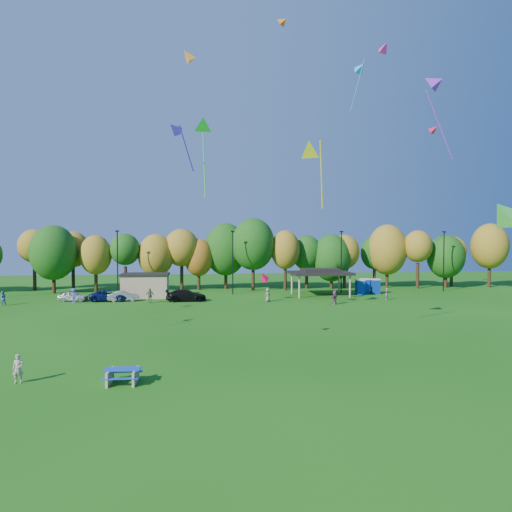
{
  "coord_description": "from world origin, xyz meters",
  "views": [
    {
      "loc": [
        -2.58,
        -24.92,
        7.75
      ],
      "look_at": [
        1.2,
        6.0,
        6.66
      ],
      "focal_mm": 32.0,
      "sensor_mm": 36.0,
      "label": 1
    }
  ],
  "objects": [
    {
      "name": "kite_9",
      "position": [
        5.66,
        8.96,
        14.7
      ],
      "size": [
        2.2,
        3.5,
        5.66
      ],
      "color": "yellow"
    },
    {
      "name": "far_person_4",
      "position": [
        -18.07,
        33.07,
        0.92
      ],
      "size": [
        1.2,
        0.7,
        1.83
      ],
      "primitive_type": "imported",
      "rotation": [
        0.0,
        0.0,
        0.02
      ],
      "color": "#495AA2",
      "rests_on": "ground"
    },
    {
      "name": "far_person_5",
      "position": [
        -25.9,
        32.12,
        0.86
      ],
      "size": [
        1.06,
        1.0,
        1.73
      ],
      "primitive_type": "imported",
      "rotation": [
        0.0,
        0.0,
        3.7
      ],
      "color": "#556CBC",
      "rests_on": "ground"
    },
    {
      "name": "kite_13",
      "position": [
        -2.36,
        15.64,
        17.89
      ],
      "size": [
        1.92,
        4.54,
        7.62
      ],
      "color": "green"
    },
    {
      "name": "kite_5",
      "position": [
        -3.94,
        27.75,
        28.56
      ],
      "size": [
        2.25,
        1.85,
        1.97
      ],
      "color": "orange"
    },
    {
      "name": "car_b",
      "position": [
        -12.3,
        34.24,
        0.64
      ],
      "size": [
        4.02,
        1.86,
        1.27
      ],
      "primitive_type": "imported",
      "rotation": [
        0.0,
        0.0,
        1.71
      ],
      "color": "gray",
      "rests_on": "ground"
    },
    {
      "name": "kite_15",
      "position": [
        -4.71,
        15.2,
        17.31
      ],
      "size": [
        2.62,
        2.02,
        4.49
      ],
      "color": "#2F1C9D"
    },
    {
      "name": "utility_building",
      "position": [
        -10.0,
        38.0,
        1.64
      ],
      "size": [
        6.3,
        4.3,
        3.25
      ],
      "color": "tan",
      "rests_on": "ground"
    },
    {
      "name": "kite_2",
      "position": [
        15.69,
        19.28,
        26.97
      ],
      "size": [
        1.62,
        1.85,
        1.55
      ],
      "color": "#FF2A96"
    },
    {
      "name": "kite_14",
      "position": [
        22.42,
        21.79,
        19.68
      ],
      "size": [
        1.54,
        1.57,
        1.28
      ],
      "color": "red"
    },
    {
      "name": "kite_3",
      "position": [
        19.9,
        17.83,
        23.15
      ],
      "size": [
        4.26,
        3.95,
        8.5
      ],
      "color": "purple"
    },
    {
      "name": "far_person_3",
      "position": [
        13.49,
        28.21,
        0.85
      ],
      "size": [
        1.4,
        1.52,
        1.69
      ],
      "primitive_type": "imported",
      "rotation": [
        0.0,
        0.0,
        4.0
      ],
      "color": "#AA4791",
      "rests_on": "ground"
    },
    {
      "name": "car_c",
      "position": [
        -14.01,
        34.59,
        0.69
      ],
      "size": [
        4.99,
        2.36,
        1.38
      ],
      "primitive_type": "imported",
      "rotation": [
        0.0,
        0.0,
        1.56
      ],
      "color": "#0D1852",
      "rests_on": "ground"
    },
    {
      "name": "kite_flyer",
      "position": [
        -12.4,
        0.85,
        0.79
      ],
      "size": [
        0.59,
        0.4,
        1.58
      ],
      "primitive_type": "imported",
      "rotation": [
        0.0,
        0.0,
        0.03
      ],
      "color": "tan",
      "rests_on": "ground"
    },
    {
      "name": "kite_0",
      "position": [
        2.1,
        8.82,
        5.0
      ],
      "size": [
        1.32,
        1.21,
        1.05
      ],
      "color": "#E10C3F"
    },
    {
      "name": "far_person_0",
      "position": [
        21.37,
        31.45,
        0.78
      ],
      "size": [
        0.63,
        0.68,
        1.56
      ],
      "primitive_type": "imported",
      "rotation": [
        0.0,
        0.0,
        4.1
      ],
      "color": "#B5559D",
      "rests_on": "ground"
    },
    {
      "name": "car_d",
      "position": [
        -4.41,
        33.28,
        0.74
      ],
      "size": [
        5.13,
        2.15,
        1.48
      ],
      "primitive_type": "imported",
      "rotation": [
        0.0,
        0.0,
        1.59
      ],
      "color": "black",
      "rests_on": "ground"
    },
    {
      "name": "far_person_1",
      "position": [
        -8.8,
        32.17,
        0.91
      ],
      "size": [
        1.1,
        0.53,
        1.83
      ],
      "primitive_type": "imported",
      "rotation": [
        0.0,
        0.0,
        6.2
      ],
      "color": "#4D6E43",
      "rests_on": "ground"
    },
    {
      "name": "kite_12",
      "position": [
        16.95,
        29.53,
        28.79
      ],
      "size": [
        2.64,
        3.69,
        6.51
      ],
      "color": "#2895FF"
    },
    {
      "name": "ground",
      "position": [
        0.0,
        0.0,
        0.0
      ],
      "size": [
        160.0,
        160.0,
        0.0
      ],
      "primitive_type": "plane",
      "color": "#19600F",
      "rests_on": "ground"
    },
    {
      "name": "lamp_posts",
      "position": [
        2.0,
        40.0,
        4.9
      ],
      "size": [
        64.5,
        0.25,
        9.09
      ],
      "color": "black",
      "rests_on": "ground"
    },
    {
      "name": "picnic_table",
      "position": [
        -6.78,
        0.13,
        0.48
      ],
      "size": [
        1.96,
        1.64,
        0.82
      ],
      "rotation": [
        0.0,
        0.0,
        -0.04
      ],
      "color": "tan",
      "rests_on": "ground"
    },
    {
      "name": "tree_line",
      "position": [
        -1.03,
        45.51,
        5.91
      ],
      "size": [
        93.57,
        10.55,
        11.15
      ],
      "color": "black",
      "rests_on": "ground"
    },
    {
      "name": "kite_1",
      "position": [
        18.8,
        4.99,
        9.65
      ],
      "size": [
        4.9,
        2.83,
        7.9
      ],
      "color": "green"
    },
    {
      "name": "kite_4",
      "position": [
        4.85,
        17.32,
        27.97
      ],
      "size": [
        1.51,
        1.46,
        1.22
      ],
      "color": "#FA580D"
    },
    {
      "name": "pavilion",
      "position": [
        14.0,
        37.0,
        3.23
      ],
      "size": [
        8.2,
        6.2,
        3.77
      ],
      "color": "tan",
      "rests_on": "ground"
    },
    {
      "name": "far_person_2",
      "position": [
        5.82,
        31.77,
        0.83
      ],
      "size": [
        0.97,
        0.9,
        1.66
      ],
      "primitive_type": "imported",
      "rotation": [
        0.0,
        0.0,
        3.76
      ],
      "color": "gray",
      "rests_on": "ground"
    },
    {
      "name": "car_a",
      "position": [
        -18.66,
        35.13,
        0.63
      ],
      "size": [
        3.88,
        2.02,
        1.26
      ],
      "primitive_type": "imported",
      "rotation": [
        0.0,
        0.0,
        1.42
      ],
      "color": "silver",
      "rests_on": "ground"
    },
    {
      "name": "porta_potties",
      "position": [
        21.17,
        37.96,
        1.1
      ],
      "size": [
        3.75,
        2.63,
        2.18
      ],
      "color": "#0C339D",
      "rests_on": "ground"
    }
  ]
}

